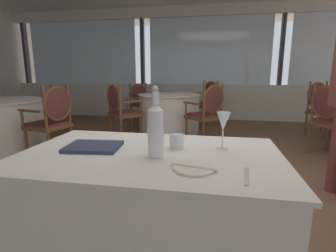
{
  "coord_description": "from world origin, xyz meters",
  "views": [
    {
      "loc": [
        0.17,
        -2.34,
        1.14
      ],
      "look_at": [
        -0.05,
        -1.08,
        0.87
      ],
      "focal_mm": 27.44,
      "sensor_mm": 36.0,
      "label": 1
    }
  ],
  "objects_px": {
    "dining_chair_0_2": "(55,105)",
    "dining_chair_2_3": "(141,100)",
    "dining_chair_2_2": "(206,100)",
    "dining_chair_0_1": "(52,117)",
    "side_plate": "(194,168)",
    "wine_glass": "(223,122)",
    "menu_book": "(94,147)",
    "dining_chair_1_2": "(331,115)",
    "water_tumbler": "(177,141)",
    "dining_chair_2_0": "(121,108)",
    "water_bottle": "(156,129)",
    "dining_chair_2_1": "(208,110)",
    "dining_chair_1_1": "(321,105)"
  },
  "relations": [
    {
      "from": "dining_chair_0_2",
      "to": "dining_chair_2_3",
      "type": "distance_m",
      "value": 1.76
    },
    {
      "from": "dining_chair_2_2",
      "to": "dining_chair_0_1",
      "type": "bearing_deg",
      "value": 4.41
    },
    {
      "from": "side_plate",
      "to": "wine_glass",
      "type": "height_order",
      "value": "wine_glass"
    },
    {
      "from": "menu_book",
      "to": "dining_chair_1_2",
      "type": "relative_size",
      "value": 0.29
    },
    {
      "from": "water_tumbler",
      "to": "dining_chair_2_3",
      "type": "height_order",
      "value": "dining_chair_2_3"
    },
    {
      "from": "dining_chair_0_2",
      "to": "dining_chair_2_0",
      "type": "distance_m",
      "value": 1.46
    },
    {
      "from": "dining_chair_0_2",
      "to": "water_tumbler",
      "type": "bearing_deg",
      "value": 55.23
    },
    {
      "from": "water_bottle",
      "to": "menu_book",
      "type": "distance_m",
      "value": 0.39
    },
    {
      "from": "menu_book",
      "to": "dining_chair_2_1",
      "type": "bearing_deg",
      "value": 73.97
    },
    {
      "from": "dining_chair_2_2",
      "to": "dining_chair_2_0",
      "type": "bearing_deg",
      "value": 0.0
    },
    {
      "from": "dining_chair_0_2",
      "to": "wine_glass",
      "type": "bearing_deg",
      "value": 57.88
    },
    {
      "from": "dining_chair_1_1",
      "to": "dining_chair_2_3",
      "type": "distance_m",
      "value": 3.54
    },
    {
      "from": "dining_chair_0_2",
      "to": "dining_chair_1_1",
      "type": "distance_m",
      "value": 4.93
    },
    {
      "from": "dining_chair_0_1",
      "to": "dining_chair_0_2",
      "type": "height_order",
      "value": "dining_chair_0_1"
    },
    {
      "from": "dining_chair_2_1",
      "to": "dining_chair_2_2",
      "type": "distance_m",
      "value": 1.44
    },
    {
      "from": "water_tumbler",
      "to": "water_bottle",
      "type": "bearing_deg",
      "value": -117.83
    },
    {
      "from": "wine_glass",
      "to": "dining_chair_1_2",
      "type": "bearing_deg",
      "value": 57.89
    },
    {
      "from": "side_plate",
      "to": "dining_chair_1_1",
      "type": "xyz_separation_m",
      "value": [
        1.99,
        4.03,
        -0.18
      ]
    },
    {
      "from": "dining_chair_0_2",
      "to": "dining_chair_2_0",
      "type": "relative_size",
      "value": 0.94
    },
    {
      "from": "dining_chair_2_2",
      "to": "dining_chair_2_3",
      "type": "height_order",
      "value": "dining_chair_2_2"
    },
    {
      "from": "menu_book",
      "to": "dining_chair_2_1",
      "type": "height_order",
      "value": "dining_chair_2_1"
    },
    {
      "from": "water_tumbler",
      "to": "dining_chair_1_1",
      "type": "bearing_deg",
      "value": 60.54
    },
    {
      "from": "menu_book",
      "to": "dining_chair_0_2",
      "type": "bearing_deg",
      "value": 121.24
    },
    {
      "from": "dining_chair_1_1",
      "to": "dining_chair_2_1",
      "type": "bearing_deg",
      "value": -94.29
    },
    {
      "from": "dining_chair_1_2",
      "to": "dining_chair_2_1",
      "type": "xyz_separation_m",
      "value": [
        -1.65,
        0.38,
        -0.02
      ]
    },
    {
      "from": "menu_book",
      "to": "dining_chair_0_2",
      "type": "height_order",
      "value": "dining_chair_0_2"
    },
    {
      "from": "menu_book",
      "to": "dining_chair_1_1",
      "type": "bearing_deg",
      "value": 50.78
    },
    {
      "from": "side_plate",
      "to": "water_tumbler",
      "type": "distance_m",
      "value": 0.32
    },
    {
      "from": "dining_chair_2_3",
      "to": "dining_chair_0_1",
      "type": "bearing_deg",
      "value": -59.82
    },
    {
      "from": "dining_chair_0_2",
      "to": "dining_chair_2_1",
      "type": "bearing_deg",
      "value": 97.95
    },
    {
      "from": "dining_chair_2_1",
      "to": "dining_chair_2_3",
      "type": "relative_size",
      "value": 1.06
    },
    {
      "from": "side_plate",
      "to": "dining_chair_1_2",
      "type": "relative_size",
      "value": 0.18
    },
    {
      "from": "dining_chair_0_1",
      "to": "dining_chair_1_2",
      "type": "bearing_deg",
      "value": -156.41
    },
    {
      "from": "water_bottle",
      "to": "wine_glass",
      "type": "distance_m",
      "value": 0.37
    },
    {
      "from": "wine_glass",
      "to": "dining_chair_2_1",
      "type": "xyz_separation_m",
      "value": [
        -0.15,
        2.77,
        -0.33
      ]
    },
    {
      "from": "water_bottle",
      "to": "dining_chair_2_3",
      "type": "bearing_deg",
      "value": 107.1
    },
    {
      "from": "dining_chair_2_0",
      "to": "dining_chair_2_1",
      "type": "distance_m",
      "value": 1.44
    },
    {
      "from": "side_plate",
      "to": "dining_chair_1_2",
      "type": "distance_m",
      "value": 3.16
    },
    {
      "from": "dining_chair_1_2",
      "to": "menu_book",
      "type": "bearing_deg",
      "value": -160.5
    },
    {
      "from": "water_bottle",
      "to": "dining_chair_2_2",
      "type": "bearing_deg",
      "value": 88.64
    },
    {
      "from": "side_plate",
      "to": "dining_chair_2_2",
      "type": "relative_size",
      "value": 0.19
    },
    {
      "from": "wine_glass",
      "to": "dining_chair_0_1",
      "type": "height_order",
      "value": "dining_chair_0_1"
    },
    {
      "from": "dining_chair_1_2",
      "to": "dining_chair_2_0",
      "type": "xyz_separation_m",
      "value": [
        -3.09,
        0.31,
        -0.01
      ]
    },
    {
      "from": "side_plate",
      "to": "dining_chair_0_2",
      "type": "bearing_deg",
      "value": 130.9
    },
    {
      "from": "dining_chair_0_2",
      "to": "dining_chair_2_2",
      "type": "distance_m",
      "value": 3.04
    },
    {
      "from": "dining_chair_2_1",
      "to": "dining_chair_1_2",
      "type": "bearing_deg",
      "value": -150.62
    },
    {
      "from": "menu_book",
      "to": "dining_chair_0_1",
      "type": "xyz_separation_m",
      "value": [
        -1.49,
        1.8,
        -0.18
      ]
    },
    {
      "from": "dining_chair_0_2",
      "to": "dining_chair_1_1",
      "type": "relative_size",
      "value": 0.92
    },
    {
      "from": "menu_book",
      "to": "dining_chair_2_1",
      "type": "relative_size",
      "value": 0.29
    },
    {
      "from": "dining_chair_1_2",
      "to": "dining_chair_2_3",
      "type": "height_order",
      "value": "dining_chair_1_2"
    }
  ]
}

